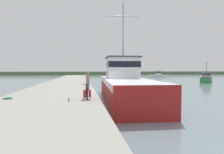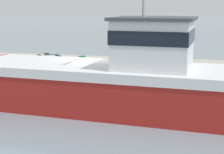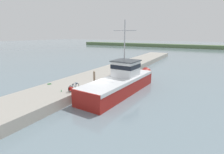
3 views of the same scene
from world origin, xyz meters
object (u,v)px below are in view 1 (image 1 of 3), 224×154
(fishing_boat_main, at_px, (124,84))
(bicycle_touring, at_px, (87,92))
(boat_green_anchored, at_px, (157,75))
(water_bottle_by_bike, at_px, (69,100))
(mooring_post, at_px, (88,81))
(boat_blue_far, at_px, (206,78))

(fishing_boat_main, relative_size, bicycle_touring, 8.43)
(boat_green_anchored, height_order, water_bottle_by_bike, boat_green_anchored)
(fishing_boat_main, relative_size, boat_green_anchored, 2.13)
(boat_green_anchored, distance_m, bicycle_touring, 51.90)
(boat_green_anchored, bearing_deg, mooring_post, -2.60)
(mooring_post, bearing_deg, water_bottle_by_bike, -103.27)
(boat_blue_far, bearing_deg, bicycle_touring, -95.43)
(mooring_post, bearing_deg, boat_blue_far, 36.97)
(mooring_post, bearing_deg, bicycle_touring, -92.46)
(boat_blue_far, distance_m, mooring_post, 30.56)
(boat_green_anchored, bearing_deg, boat_blue_far, 27.52)
(boat_green_anchored, relative_size, boat_blue_far, 1.35)
(boat_green_anchored, distance_m, mooring_post, 48.59)
(mooring_post, bearing_deg, fishing_boat_main, 23.78)
(boat_blue_far, height_order, bicycle_touring, boat_blue_far)
(fishing_boat_main, distance_m, water_bottle_by_bike, 7.20)
(bicycle_touring, xyz_separation_m, water_bottle_by_bike, (-0.90, -0.77, -0.25))
(bicycle_touring, relative_size, water_bottle_by_bike, 9.21)
(bicycle_touring, bearing_deg, water_bottle_by_bike, -140.55)
(mooring_post, xyz_separation_m, water_bottle_by_bike, (-1.06, -4.48, -0.63))
(fishing_boat_main, relative_size, water_bottle_by_bike, 77.67)
(water_bottle_by_bike, bearing_deg, boat_green_anchored, 61.25)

